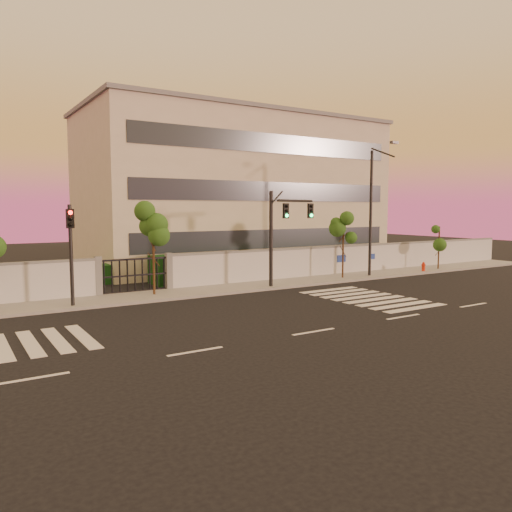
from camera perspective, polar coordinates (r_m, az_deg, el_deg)
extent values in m
plane|color=black|center=(19.52, 6.61, -8.61)|extent=(120.00, 120.00, 0.00)
cube|color=gray|center=(28.29, -6.86, -4.07)|extent=(60.00, 3.00, 0.15)
cube|color=silver|center=(37.76, 12.39, -0.37)|extent=(31.00, 0.30, 2.00)
cube|color=slate|center=(37.67, 12.42, 1.24)|extent=(31.00, 0.36, 0.12)
cube|color=slate|center=(27.85, -17.57, -2.31)|extent=(0.35, 0.35, 2.20)
cube|color=slate|center=(29.10, -9.93, -1.81)|extent=(0.35, 0.35, 2.20)
cube|color=black|center=(36.14, 3.36, -0.66)|extent=(20.00, 2.00, 1.80)
cube|color=black|center=(33.22, -16.40, -1.93)|extent=(6.00, 1.50, 1.20)
cube|color=beige|center=(42.29, -2.57, 7.14)|extent=(24.00, 12.00, 12.00)
cube|color=#262D38|center=(37.22, 2.05, 1.99)|extent=(22.00, 0.08, 1.40)
cube|color=#262D38|center=(37.18, 2.06, 7.38)|extent=(22.00, 0.08, 1.40)
cube|color=#262D38|center=(37.46, 2.08, 12.74)|extent=(22.00, 0.08, 1.40)
cube|color=slate|center=(42.91, -2.60, 15.31)|extent=(24.40, 12.40, 0.30)
cube|color=silver|center=(19.38, -27.09, -9.25)|extent=(0.50, 4.00, 0.02)
cube|color=silver|center=(19.47, -24.42, -9.07)|extent=(0.50, 4.00, 0.02)
cube|color=silver|center=(19.60, -21.79, -8.88)|extent=(0.50, 4.00, 0.02)
cube|color=silver|center=(19.77, -19.19, -8.67)|extent=(0.50, 4.00, 0.02)
cube|color=silver|center=(25.04, 17.79, -5.69)|extent=(4.00, 0.50, 0.02)
cube|color=silver|center=(25.62, 16.24, -5.40)|extent=(4.00, 0.50, 0.02)
cube|color=silver|center=(26.21, 14.77, -5.12)|extent=(4.00, 0.50, 0.02)
cube|color=silver|center=(26.82, 13.36, -4.85)|extent=(4.00, 0.50, 0.02)
cube|color=silver|center=(27.45, 12.02, -4.58)|extent=(4.00, 0.50, 0.02)
cube|color=silver|center=(28.09, 10.73, -4.33)|extent=(4.00, 0.50, 0.02)
cube|color=silver|center=(28.75, 9.51, -4.09)|extent=(4.00, 0.50, 0.02)
cube|color=silver|center=(29.41, 8.34, -3.86)|extent=(4.00, 0.50, 0.02)
cube|color=silver|center=(15.59, -24.23, -12.66)|extent=(2.00, 0.15, 0.01)
cube|color=silver|center=(16.94, -6.94, -10.77)|extent=(2.00, 0.15, 0.01)
cube|color=silver|center=(19.52, 6.61, -8.59)|extent=(2.00, 0.15, 0.01)
cube|color=silver|center=(22.91, 16.47, -6.67)|extent=(2.00, 0.15, 0.01)
cube|color=silver|center=(26.82, 23.58, -5.16)|extent=(2.00, 0.15, 0.01)
cylinder|color=#382314|center=(27.13, -11.63, 0.46)|extent=(0.13, 0.13, 4.86)
sphere|color=#1E4714|center=(27.04, -11.69, 3.54)|extent=(1.18, 1.18, 1.18)
sphere|color=#1E4714|center=(27.41, -11.09, 2.05)|extent=(0.90, 0.90, 0.90)
sphere|color=#1E4714|center=(26.80, -12.20, 2.48)|extent=(0.85, 0.85, 0.85)
cylinder|color=#382314|center=(33.60, 9.92, 1.06)|extent=(0.11, 0.11, 4.43)
sphere|color=#1E4714|center=(33.53, 9.96, 3.32)|extent=(1.05, 1.05, 1.05)
sphere|color=#1E4714|center=(33.93, 10.15, 2.22)|extent=(0.80, 0.80, 0.80)
sphere|color=#1E4714|center=(33.25, 9.75, 2.55)|extent=(0.77, 0.77, 0.77)
cylinder|color=#382314|center=(40.58, 20.16, 0.80)|extent=(0.11, 0.11, 3.38)
sphere|color=#1E4714|center=(40.52, 20.21, 2.23)|extent=(0.97, 0.97, 0.97)
sphere|color=#1E4714|center=(40.90, 20.25, 1.55)|extent=(0.74, 0.74, 0.74)
sphere|color=#1E4714|center=(40.24, 20.11, 1.73)|extent=(0.71, 0.71, 0.71)
cylinder|color=black|center=(29.35, 1.73, 1.82)|extent=(0.22, 0.22, 5.76)
cylinder|color=black|center=(30.32, 4.53, 6.31)|extent=(3.40, 1.24, 0.15)
cube|color=black|center=(29.83, 3.43, 5.18)|extent=(0.33, 0.17, 0.84)
sphere|color=#0CF259|center=(29.75, 3.55, 4.67)|extent=(0.19, 0.19, 0.19)
cube|color=black|center=(30.95, 6.24, 5.16)|extent=(0.33, 0.17, 0.84)
sphere|color=#0CF259|center=(30.87, 6.36, 4.68)|extent=(0.19, 0.19, 0.19)
cylinder|color=black|center=(25.02, -20.37, -0.10)|extent=(0.18, 0.18, 4.92)
cube|color=black|center=(24.88, -20.48, 4.03)|extent=(0.38, 0.20, 0.98)
sphere|color=red|center=(24.77, -20.45, 4.74)|extent=(0.22, 0.22, 0.22)
cylinder|color=black|center=(35.02, 12.97, 4.62)|extent=(0.19, 0.19, 8.63)
cylinder|color=black|center=(34.54, 14.28, 11.40)|extent=(0.11, 2.07, 0.84)
cube|color=#3F3F44|center=(33.94, 15.52, 12.39)|extent=(0.54, 0.27, 0.16)
cylinder|color=red|center=(38.82, 18.58, -1.45)|extent=(0.24, 0.24, 0.54)
cylinder|color=red|center=(38.79, 18.60, -0.97)|extent=(0.30, 0.30, 0.11)
sphere|color=red|center=(38.77, 18.60, -0.80)|extent=(0.20, 0.20, 0.20)
cylinder|color=red|center=(38.81, 18.59, -1.29)|extent=(0.31, 0.15, 0.11)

